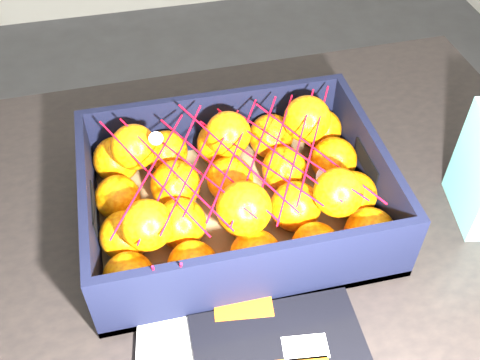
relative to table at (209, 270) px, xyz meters
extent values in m
plane|color=#323234|center=(-0.13, 0.28, -0.65)|extent=(3.50, 3.50, 0.00)
cube|color=black|center=(0.00, 0.00, 0.08)|extent=(1.21, 0.82, 0.04)
cylinder|color=black|center=(0.55, 0.35, -0.30)|extent=(0.06, 0.06, 0.71)
cube|color=#E95B0C|center=(0.02, -0.14, 0.12)|extent=(0.08, 0.06, 0.00)
cube|color=white|center=(0.08, -0.22, 0.12)|extent=(0.06, 0.04, 0.00)
cube|color=brown|center=(0.05, 0.02, 0.10)|extent=(0.42, 0.32, 0.01)
cube|color=black|center=(0.05, 0.17, 0.16)|extent=(0.42, 0.01, 0.12)
cube|color=black|center=(0.05, -0.13, 0.16)|extent=(0.42, 0.01, 0.12)
cube|color=black|center=(-0.16, 0.02, 0.16)|extent=(0.01, 0.29, 0.12)
cube|color=black|center=(0.25, 0.02, 0.16)|extent=(0.01, 0.29, 0.12)
sphere|color=orange|center=(-0.12, -0.09, 0.15)|extent=(0.07, 0.07, 0.07)
sphere|color=orange|center=(-0.11, -0.02, 0.15)|extent=(0.07, 0.07, 0.07)
sphere|color=orange|center=(-0.12, 0.05, 0.15)|extent=(0.07, 0.07, 0.07)
sphere|color=orange|center=(-0.11, 0.13, 0.15)|extent=(0.07, 0.07, 0.07)
sphere|color=orange|center=(-0.03, -0.09, 0.15)|extent=(0.07, 0.07, 0.07)
sphere|color=orange|center=(-0.04, -0.02, 0.15)|extent=(0.07, 0.07, 0.07)
sphere|color=orange|center=(-0.03, 0.06, 0.15)|extent=(0.07, 0.07, 0.07)
sphere|color=orange|center=(-0.04, 0.13, 0.15)|extent=(0.07, 0.07, 0.07)
sphere|color=orange|center=(0.05, -0.09, 0.15)|extent=(0.07, 0.07, 0.07)
sphere|color=orange|center=(0.05, -0.02, 0.15)|extent=(0.07, 0.07, 0.07)
sphere|color=orange|center=(0.05, 0.05, 0.15)|extent=(0.07, 0.07, 0.07)
sphere|color=orange|center=(0.05, 0.13, 0.15)|extent=(0.07, 0.07, 0.07)
sphere|color=orange|center=(0.13, -0.10, 0.15)|extent=(0.07, 0.07, 0.07)
sphere|color=orange|center=(0.13, -0.02, 0.15)|extent=(0.07, 0.07, 0.07)
sphere|color=orange|center=(0.13, 0.06, 0.15)|extent=(0.07, 0.07, 0.07)
sphere|color=orange|center=(0.13, 0.13, 0.15)|extent=(0.07, 0.07, 0.07)
sphere|color=orange|center=(0.21, -0.09, 0.15)|extent=(0.07, 0.07, 0.07)
sphere|color=orange|center=(0.21, -0.02, 0.15)|extent=(0.07, 0.07, 0.07)
sphere|color=orange|center=(0.21, 0.06, 0.15)|extent=(0.07, 0.07, 0.07)
sphere|color=orange|center=(0.22, 0.13, 0.15)|extent=(0.07, 0.07, 0.07)
sphere|color=orange|center=(-0.08, -0.05, 0.20)|extent=(0.07, 0.07, 0.07)
sphere|color=orange|center=(-0.08, 0.09, 0.20)|extent=(0.07, 0.07, 0.07)
sphere|color=orange|center=(0.04, -0.06, 0.20)|extent=(0.07, 0.07, 0.07)
sphere|color=orange|center=(0.05, 0.09, 0.20)|extent=(0.07, 0.07, 0.07)
sphere|color=orange|center=(0.17, -0.06, 0.20)|extent=(0.07, 0.07, 0.07)
sphere|color=orange|center=(0.18, 0.10, 0.20)|extent=(0.07, 0.07, 0.07)
cylinder|color=red|center=(-0.07, 0.01, 0.22)|extent=(0.12, 0.22, 0.03)
cylinder|color=red|center=(-0.04, 0.01, 0.22)|extent=(0.12, 0.22, 0.02)
cylinder|color=red|center=(-0.01, 0.01, 0.22)|extent=(0.12, 0.22, 0.02)
cylinder|color=red|center=(0.02, 0.01, 0.22)|extent=(0.12, 0.22, 0.01)
cylinder|color=red|center=(0.05, 0.02, 0.23)|extent=(0.12, 0.22, 0.02)
cylinder|color=red|center=(0.08, 0.02, 0.22)|extent=(0.12, 0.22, 0.03)
cylinder|color=red|center=(0.11, 0.02, 0.22)|extent=(0.12, 0.22, 0.01)
cylinder|color=red|center=(0.13, 0.01, 0.22)|extent=(0.12, 0.22, 0.02)
cylinder|color=red|center=(0.16, 0.01, 0.22)|extent=(0.12, 0.22, 0.01)
cylinder|color=red|center=(-0.07, 0.02, 0.23)|extent=(0.12, 0.22, 0.02)
cylinder|color=red|center=(-0.04, 0.02, 0.22)|extent=(0.12, 0.22, 0.02)
cylinder|color=red|center=(-0.01, 0.02, 0.22)|extent=(0.12, 0.22, 0.01)
cylinder|color=red|center=(0.02, 0.02, 0.23)|extent=(0.12, 0.22, 0.04)
cylinder|color=red|center=(0.05, 0.03, 0.22)|extent=(0.12, 0.22, 0.00)
cylinder|color=red|center=(0.08, 0.02, 0.22)|extent=(0.12, 0.22, 0.02)
cylinder|color=red|center=(0.11, 0.03, 0.22)|extent=(0.12, 0.22, 0.01)
cylinder|color=red|center=(0.13, 0.01, 0.22)|extent=(0.12, 0.22, 0.03)
cylinder|color=red|center=(0.16, 0.03, 0.22)|extent=(0.12, 0.22, 0.01)
cylinder|color=red|center=(-0.08, -0.12, 0.19)|extent=(0.00, 0.03, 0.09)
cylinder|color=red|center=(-0.05, -0.12, 0.19)|extent=(0.01, 0.04, 0.08)
camera|label=1|loc=(-0.07, -0.51, 0.75)|focal=41.88mm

